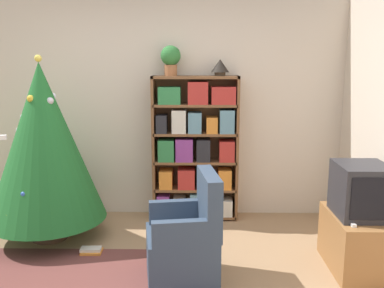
{
  "coord_description": "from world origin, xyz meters",
  "views": [
    {
      "loc": [
        0.55,
        -3.02,
        1.81
      ],
      "look_at": [
        0.49,
        0.85,
        1.05
      ],
      "focal_mm": 40.0,
      "sensor_mm": 36.0,
      "label": 1
    }
  ],
  "objects": [
    {
      "name": "game_remote",
      "position": [
        1.8,
        0.28,
        0.51
      ],
      "size": [
        0.04,
        0.12,
        0.02
      ],
      "color": "white",
      "rests_on": "tv_stand"
    },
    {
      "name": "christmas_tree",
      "position": [
        -0.99,
        1.12,
        1.0
      ],
      "size": [
        1.17,
        1.17,
        1.86
      ],
      "color": "#4C3323",
      "rests_on": "ground_plane"
    },
    {
      "name": "wall_back",
      "position": [
        0.0,
        1.95,
        1.3
      ],
      "size": [
        8.0,
        0.1,
        2.6
      ],
      "color": "beige",
      "rests_on": "ground_plane"
    },
    {
      "name": "bookshelf",
      "position": [
        0.51,
        1.74,
        0.81
      ],
      "size": [
        0.97,
        0.27,
        1.64
      ],
      "color": "brown",
      "rests_on": "ground_plane"
    },
    {
      "name": "table_lamp",
      "position": [
        0.78,
        1.74,
        1.74
      ],
      "size": [
        0.2,
        0.2,
        0.18
      ],
      "color": "#473828",
      "rests_on": "bookshelf"
    },
    {
      "name": "armchair",
      "position": [
        0.45,
        0.28,
        0.32
      ],
      "size": [
        0.65,
        0.64,
        0.92
      ],
      "rotation": [
        0.0,
        0.0,
        -1.42
      ],
      "color": "#334256",
      "rests_on": "ground_plane"
    },
    {
      "name": "television",
      "position": [
        1.94,
        0.51,
        0.72
      ],
      "size": [
        0.42,
        0.49,
        0.45
      ],
      "color": "#28282D",
      "rests_on": "tv_stand"
    },
    {
      "name": "potted_plant",
      "position": [
        0.24,
        1.74,
        1.83
      ],
      "size": [
        0.22,
        0.22,
        0.33
      ],
      "color": "#935B38",
      "rests_on": "bookshelf"
    },
    {
      "name": "book_pile_near_tree",
      "position": [
        -0.47,
        0.78,
        0.02
      ],
      "size": [
        0.2,
        0.15,
        0.05
      ],
      "color": "orange",
      "rests_on": "ground_plane"
    },
    {
      "name": "tv_stand",
      "position": [
        1.94,
        0.51,
        0.25
      ],
      "size": [
        0.48,
        0.75,
        0.5
      ],
      "color": "#996638",
      "rests_on": "ground_plane"
    }
  ]
}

